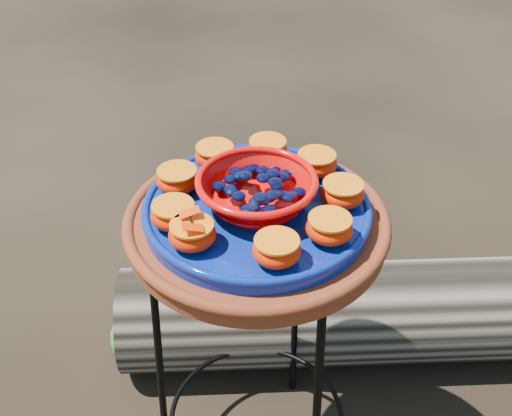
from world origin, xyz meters
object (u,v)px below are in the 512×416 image
at_px(driftwood_log, 399,311).
at_px(terracotta_saucer, 257,225).
at_px(cobalt_plate, 257,211).
at_px(red_bowl, 257,192).
at_px(plant_stand, 257,360).

bearing_deg(driftwood_log, terracotta_saucer, -112.56).
distance_m(cobalt_plate, red_bowl, 0.04).
relative_size(terracotta_saucer, cobalt_plate, 1.17).
relative_size(cobalt_plate, red_bowl, 2.00).
bearing_deg(driftwood_log, cobalt_plate, -112.56).
xyz_separation_m(terracotta_saucer, driftwood_log, (0.20, 0.48, -0.58)).
bearing_deg(terracotta_saucer, red_bowl, 0.00).
relative_size(terracotta_saucer, red_bowl, 2.33).
bearing_deg(driftwood_log, red_bowl, -112.56).
height_order(terracotta_saucer, driftwood_log, terracotta_saucer).
bearing_deg(cobalt_plate, terracotta_saucer, 0.00).
bearing_deg(red_bowl, terracotta_saucer, 0.00).
distance_m(plant_stand, cobalt_plate, 0.40).
bearing_deg(terracotta_saucer, plant_stand, 0.00).
bearing_deg(plant_stand, cobalt_plate, 0.00).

